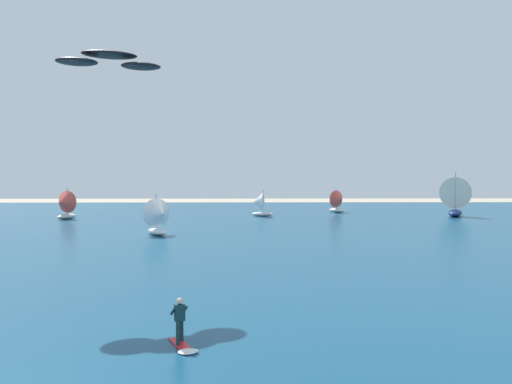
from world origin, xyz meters
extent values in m
cube|color=navy|center=(0.00, 51.58, 0.05)|extent=(160.00, 90.00, 0.10)
cube|color=red|center=(-3.93, 18.96, 0.12)|extent=(0.97, 1.46, 0.05)
cylinder|color=#143338|center=(-3.97, 18.74, 0.55)|extent=(0.14, 0.14, 0.80)
cylinder|color=#143338|center=(-3.90, 19.17, 0.55)|extent=(0.14, 0.14, 0.80)
cube|color=#143338|center=(-3.93, 18.96, 1.25)|extent=(0.42, 0.35, 0.60)
sphere|color=beige|center=(-3.93, 18.96, 1.66)|extent=(0.22, 0.22, 0.22)
cylinder|color=#143338|center=(-4.17, 18.94, 1.30)|extent=(0.29, 0.50, 0.39)
cylinder|color=#143338|center=(-3.76, 19.12, 1.30)|extent=(0.29, 0.50, 0.39)
ellipsoid|color=white|center=(-3.55, 18.09, 0.14)|extent=(0.88, 0.83, 0.08)
ellipsoid|color=black|center=(-8.78, 28.54, 12.34)|extent=(3.33, 2.68, 0.34)
ellipsoid|color=black|center=(-10.31, 27.94, 11.85)|extent=(2.62, 2.40, 0.34)
ellipsoid|color=black|center=(-7.25, 29.15, 11.85)|extent=(2.62, 2.40, 0.34)
ellipsoid|color=white|center=(10.98, 75.01, 0.37)|extent=(2.48, 2.99, 0.55)
cylinder|color=silver|center=(10.91, 75.12, 2.12)|extent=(0.09, 0.09, 2.93)
cone|color=#D84C3F|center=(11.27, 74.59, 1.97)|extent=(2.76, 2.44, 2.46)
ellipsoid|color=silver|center=(0.31, 69.08, 0.37)|extent=(3.03, 1.45, 0.54)
cylinder|color=silver|center=(0.44, 69.06, 2.10)|extent=(0.09, 0.09, 2.90)
cone|color=white|center=(-0.19, 69.16, 1.95)|extent=(1.64, 2.61, 2.44)
ellipsoid|color=navy|center=(25.34, 68.61, 0.55)|extent=(3.69, 5.01, 0.90)
cylinder|color=silver|center=(25.23, 68.41, 3.39)|extent=(0.15, 0.15, 4.79)
cone|color=silver|center=(25.72, 69.34, 3.16)|extent=(4.54, 3.73, 4.03)
ellipsoid|color=silver|center=(-23.87, 65.87, 0.41)|extent=(2.28, 3.45, 0.61)
cylinder|color=silver|center=(-23.81, 66.01, 2.35)|extent=(0.10, 0.10, 3.27)
cone|color=#D84C3F|center=(-24.08, 65.35, 2.19)|extent=(3.09, 2.37, 2.75)
ellipsoid|color=white|center=(-10.04, 49.93, 0.40)|extent=(2.78, 3.30, 0.61)
cylinder|color=silver|center=(-10.13, 50.05, 2.33)|extent=(0.10, 0.10, 3.25)
cone|color=white|center=(-9.72, 49.47, 2.17)|extent=(3.05, 2.73, 2.73)
camera|label=1|loc=(-1.47, 0.17, 6.41)|focal=37.40mm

